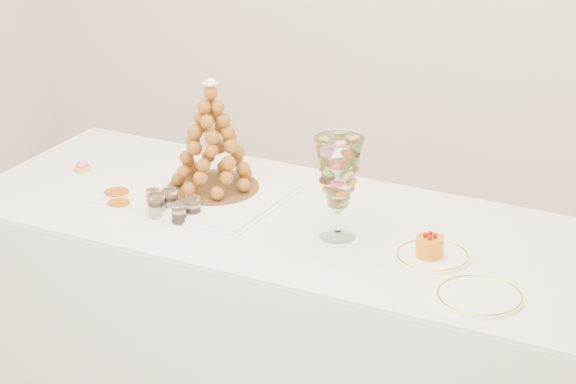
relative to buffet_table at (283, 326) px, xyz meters
The scene contains 15 objects.
buffet_table is the anchor object (origin of this frame).
lace_tray 0.55m from the buffet_table, behind, with size 0.57×0.43×0.02m, color white.
macaron_vase 0.67m from the buffet_table, 16.30° to the right, with size 0.15×0.15×0.33m.
cake_plate 0.69m from the buffet_table, ahead, with size 0.23×0.23×0.01m, color white.
spare_plate 0.90m from the buffet_table, 20.05° to the right, with size 0.25×0.25×0.01m, color white.
pink_tart 0.94m from the buffet_table, behind, with size 0.06×0.06×0.04m.
verrine_a 0.63m from the buffet_table, 165.48° to the right, with size 0.05×0.05×0.06m, color white.
verrine_b 0.59m from the buffet_table, 162.22° to the right, with size 0.06×0.06×0.08m, color white.
verrine_c 0.54m from the buffet_table, 154.46° to the right, with size 0.05×0.05×0.07m, color white.
verrine_d 0.62m from the buffet_table, 155.54° to the right, with size 0.06×0.06×0.08m, color white.
verrine_e 0.56m from the buffet_table, 147.45° to the right, with size 0.05×0.05×0.07m, color white.
ramekin_back 0.73m from the buffet_table, 168.37° to the right, with size 0.09×0.09×0.03m, color white.
ramekin_front 0.70m from the buffet_table, 160.16° to the right, with size 0.09×0.09×0.03m, color white.
croquembouche 0.70m from the buffet_table, 165.20° to the left, with size 0.32×0.32×0.40m.
mousse_cake 0.71m from the buffet_table, ahead, with size 0.09×0.09×0.08m.
Camera 1 is at (1.45, -2.81, 2.36)m, focal length 70.00 mm.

